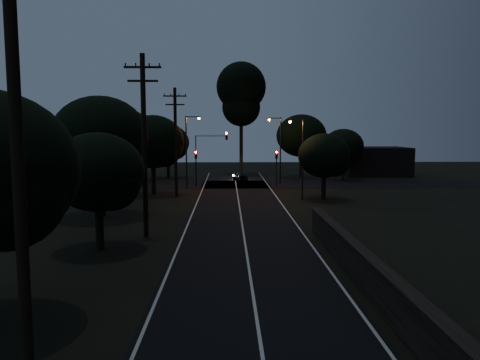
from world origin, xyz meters
name	(u,v)px	position (x,y,z in m)	size (l,w,h in m)	color
ground	(261,350)	(0.00, 0.00, 0.00)	(160.00, 160.00, 0.00)	black
road_surface	(238,198)	(0.00, 31.12, 0.01)	(60.00, 70.00, 0.03)	black
retaining_wall	(467,293)	(7.74, 3.00, 0.62)	(6.93, 26.00, 1.60)	black
utility_pole_near	(17,142)	(-6.00, -2.00, 6.25)	(2.20, 0.30, 12.00)	black
utility_pole_mid	(144,143)	(-6.00, 15.00, 5.74)	(2.20, 0.30, 11.00)	black
utility_pole_far	(176,140)	(-6.00, 32.00, 5.48)	(2.20, 0.30, 10.50)	black
tree_left_b	(101,174)	(-7.82, 11.90, 4.15)	(5.04, 5.04, 6.40)	black
tree_left_c	(103,139)	(-10.25, 21.86, 5.85)	(7.15, 7.15, 9.04)	black
tree_left_d	(155,143)	(-8.28, 33.87, 5.17)	(6.29, 6.29, 7.98)	black
tree_far_nw	(169,143)	(-8.80, 49.89, 4.66)	(5.68, 5.68, 7.20)	black
tree_far_w	(126,134)	(-13.75, 45.85, 5.95)	(7.17, 7.17, 9.15)	black
tree_far_ne	(303,137)	(9.24, 49.86, 5.54)	(6.77, 6.77, 8.56)	black
tree_far_e	(345,147)	(14.18, 46.89, 4.28)	(5.21, 5.21, 6.61)	black
tree_right_a	(326,157)	(8.17, 29.90, 4.01)	(4.87, 4.87, 6.19)	black
tall_pine	(241,93)	(1.00, 55.00, 11.69)	(7.13, 7.13, 16.20)	black
building_left	(91,161)	(-20.00, 52.00, 2.20)	(10.00, 8.00, 4.40)	black
building_right	(374,161)	(20.00, 53.00, 2.00)	(9.00, 7.00, 4.00)	black
signal_left	(196,162)	(-4.60, 39.99, 2.84)	(0.28, 0.35, 4.10)	black
signal_right	(276,162)	(4.60, 39.99, 2.84)	(0.28, 0.35, 4.10)	black
signal_mast	(211,149)	(-2.91, 39.99, 4.34)	(3.70, 0.35, 6.25)	black
streetlight_a	(188,147)	(-5.31, 38.00, 4.64)	(1.66, 0.26, 8.00)	black
streetlight_b	(279,145)	(5.31, 44.00, 4.64)	(1.66, 0.26, 8.00)	black
streetlight_c	(301,153)	(5.83, 30.00, 4.35)	(1.46, 0.26, 7.50)	black
car	(240,177)	(0.64, 46.00, 0.56)	(1.31, 3.26, 1.11)	black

